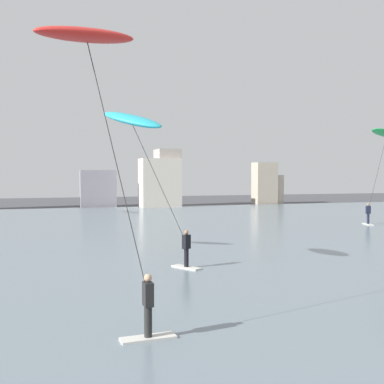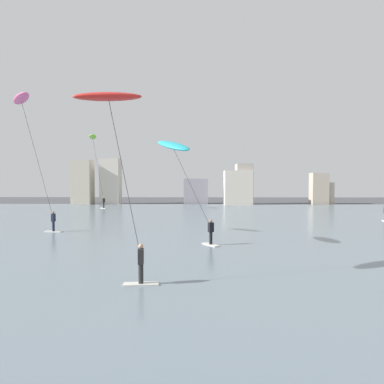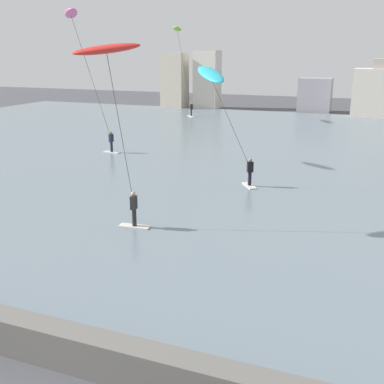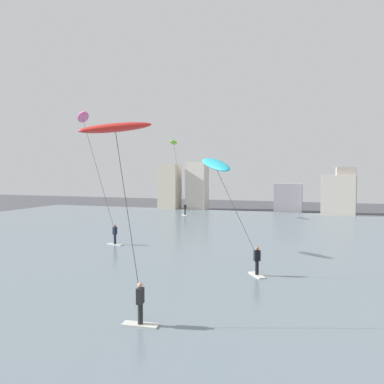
# 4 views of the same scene
# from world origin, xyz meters

# --- Properties ---
(water_bay) EXTENTS (84.00, 52.00, 0.10)m
(water_bay) POSITION_xyz_m (0.00, 30.90, 0.05)
(water_bay) COLOR slate
(water_bay) RESTS_ON ground
(far_shore_buildings) EXTENTS (43.44, 5.55, 7.70)m
(far_shore_buildings) POSITION_xyz_m (-0.13, 57.61, 3.05)
(far_shore_buildings) COLOR beige
(far_shore_buildings) RESTS_ON ground
(kitesurfer_red) EXTENTS (3.60, 2.36, 7.99)m
(kitesurfer_red) POSITION_xyz_m (-3.88, 13.79, 6.92)
(kitesurfer_red) COLOR silver
(kitesurfer_red) RESTS_ON water_bay
(kitesurfer_lime) EXTENTS (2.38, 4.43, 10.22)m
(kitesurfer_lime) POSITION_xyz_m (-14.55, 46.44, 8.95)
(kitesurfer_lime) COLOR silver
(kitesurfer_lime) RESTS_ON water_bay
(kitesurfer_pink) EXTENTS (3.00, 3.98, 10.39)m
(kitesurfer_pink) POSITION_xyz_m (-12.86, 24.67, 8.68)
(kitesurfer_pink) COLOR silver
(kitesurfer_pink) RESTS_ON water_bay
(kitesurfer_cyan) EXTENTS (4.30, 2.89, 6.90)m
(kitesurfer_cyan) POSITION_xyz_m (-1.68, 21.23, 5.80)
(kitesurfer_cyan) COLOR silver
(kitesurfer_cyan) RESTS_ON water_bay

